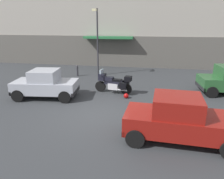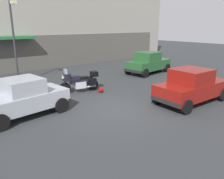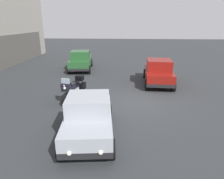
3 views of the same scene
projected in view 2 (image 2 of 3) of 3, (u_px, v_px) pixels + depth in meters
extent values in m
plane|color=#2D3033|center=(116.00, 109.00, 9.99)|extent=(80.00, 80.00, 0.00)
cube|color=#514E48|center=(25.00, 54.00, 17.84)|extent=(29.61, 0.12, 2.80)
cube|color=#236638|center=(3.00, 38.00, 16.18)|extent=(4.40, 1.10, 0.20)
cylinder|color=black|center=(65.00, 88.00, 12.01)|extent=(0.65, 0.26, 0.64)
cylinder|color=black|center=(93.00, 85.00, 12.76)|extent=(0.65, 0.26, 0.64)
cylinder|color=#B7B7BC|center=(65.00, 81.00, 11.90)|extent=(0.33, 0.13, 0.68)
cube|color=#B7B7BC|center=(80.00, 85.00, 12.38)|extent=(0.66, 0.51, 0.36)
cube|color=black|center=(80.00, 81.00, 12.31)|extent=(1.13, 0.48, 0.28)
cube|color=black|center=(74.00, 78.00, 12.12)|extent=(0.57, 0.43, 0.24)
cube|color=black|center=(83.00, 78.00, 12.36)|extent=(0.61, 0.40, 0.12)
cube|color=black|center=(67.00, 77.00, 11.90)|extent=(0.44, 0.50, 0.40)
cube|color=#8C9EAD|center=(66.00, 72.00, 11.80)|extent=(0.15, 0.41, 0.28)
sphere|color=#EAEACC|center=(63.00, 78.00, 11.82)|extent=(0.14, 0.14, 0.14)
cylinder|color=black|center=(68.00, 75.00, 11.91)|extent=(0.16, 0.62, 0.04)
cylinder|color=#B7B7BC|center=(91.00, 86.00, 12.52)|extent=(0.56, 0.19, 0.09)
cube|color=black|center=(93.00, 82.00, 12.40)|extent=(0.43, 0.27, 0.36)
cube|color=black|center=(89.00, 80.00, 12.87)|extent=(0.43, 0.27, 0.36)
cube|color=black|center=(94.00, 74.00, 12.63)|extent=(0.43, 0.46, 0.28)
cylinder|color=black|center=(84.00, 90.00, 12.37)|extent=(0.05, 0.13, 0.29)
sphere|color=#990C0C|center=(101.00, 90.00, 12.37)|extent=(0.28, 0.28, 0.28)
cube|color=#235128|center=(148.00, 65.00, 17.30)|extent=(3.95, 2.03, 0.68)
cube|color=#235128|center=(147.00, 56.00, 17.02)|extent=(1.75, 1.67, 0.64)
cube|color=#8C9EAD|center=(153.00, 55.00, 17.53)|extent=(0.20, 1.39, 0.54)
cube|color=#8C9EAD|center=(141.00, 57.00, 16.50)|extent=(0.20, 1.39, 0.51)
cube|color=black|center=(161.00, 65.00, 18.64)|extent=(0.29, 1.64, 0.20)
cube|color=black|center=(133.00, 71.00, 16.10)|extent=(0.29, 1.64, 0.20)
cylinder|color=black|center=(151.00, 65.00, 18.92)|extent=(0.66, 0.29, 0.64)
cylinder|color=black|center=(167.00, 68.00, 17.87)|extent=(0.66, 0.29, 0.64)
cylinder|color=black|center=(128.00, 70.00, 16.92)|extent=(0.66, 0.29, 0.64)
cylinder|color=black|center=(145.00, 73.00, 15.87)|extent=(0.66, 0.29, 0.64)
sphere|color=silver|center=(157.00, 63.00, 18.94)|extent=(0.14, 0.14, 0.14)
sphere|color=silver|center=(166.00, 64.00, 18.34)|extent=(0.14, 0.14, 0.14)
cube|color=#9EA3AD|center=(24.00, 101.00, 9.06)|extent=(3.55, 1.92, 0.64)
cube|color=#9EA3AD|center=(22.00, 86.00, 8.89)|extent=(1.55, 1.58, 0.60)
cube|color=#8C9EAD|center=(5.00, 89.00, 8.44)|extent=(0.20, 1.32, 0.51)
cube|color=#8C9EAD|center=(37.00, 83.00, 9.34)|extent=(0.20, 1.32, 0.48)
cube|color=black|center=(59.00, 97.00, 10.26)|extent=(0.29, 1.56, 0.20)
cylinder|color=black|center=(0.00, 123.00, 7.79)|extent=(0.66, 0.29, 0.64)
cylinder|color=black|center=(61.00, 105.00, 9.52)|extent=(0.66, 0.29, 0.64)
cylinder|color=black|center=(43.00, 98.00, 10.51)|extent=(0.66, 0.29, 0.64)
cube|color=maroon|center=(192.00, 89.00, 10.65)|extent=(3.88, 1.85, 0.68)
cube|color=maroon|center=(191.00, 76.00, 10.38)|extent=(1.68, 1.59, 0.64)
cube|color=#8C9EAD|center=(201.00, 74.00, 10.81)|extent=(0.14, 1.40, 0.54)
cube|color=#8C9EAD|center=(181.00, 78.00, 9.95)|extent=(0.14, 1.40, 0.51)
cube|color=black|center=(212.00, 88.00, 11.77)|extent=(0.21, 1.64, 0.20)
cube|color=black|center=(165.00, 101.00, 9.65)|extent=(0.21, 1.64, 0.20)
cylinder|color=black|center=(195.00, 88.00, 12.17)|extent=(0.65, 0.25, 0.64)
cylinder|color=black|center=(223.00, 94.00, 10.97)|extent=(0.65, 0.25, 0.64)
cylinder|color=black|center=(158.00, 97.00, 10.51)|extent=(0.65, 0.25, 0.64)
cylinder|color=black|center=(186.00, 107.00, 9.31)|extent=(0.65, 0.25, 0.64)
sphere|color=silver|center=(205.00, 84.00, 12.12)|extent=(0.14, 0.14, 0.14)
sphere|color=silver|center=(222.00, 87.00, 11.42)|extent=(0.14, 0.14, 0.14)
cylinder|color=#2D2D33|center=(14.00, 44.00, 13.71)|extent=(0.12, 0.12, 4.97)
cylinder|color=#2D2D33|center=(11.00, 2.00, 12.79)|extent=(0.08, 0.70, 0.08)
cube|color=beige|center=(13.00, 2.00, 12.55)|extent=(0.28, 0.36, 0.16)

